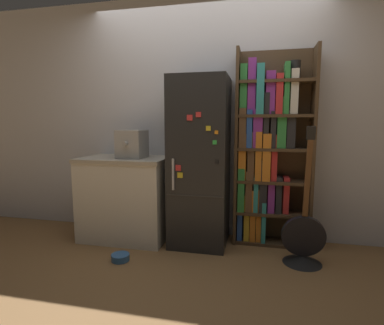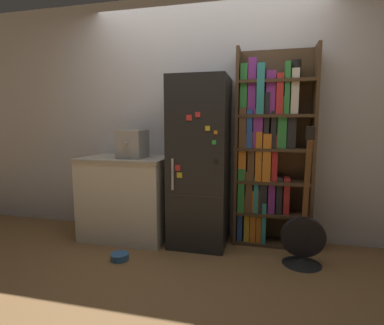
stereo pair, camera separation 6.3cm
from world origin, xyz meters
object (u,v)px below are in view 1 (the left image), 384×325
at_px(espresso_machine, 132,144).
at_px(pet_bowl, 120,257).
at_px(guitar, 303,245).
at_px(refrigerator, 200,162).
at_px(bookshelf, 266,150).

distance_m(espresso_machine, pet_bowl, 1.13).
bearing_deg(pet_bowl, espresso_machine, 99.60).
distance_m(guitar, pet_bowl, 1.65).
height_order(refrigerator, guitar, refrigerator).
bearing_deg(guitar, espresso_machine, 172.68).
distance_m(refrigerator, espresso_machine, 0.74).
relative_size(guitar, pet_bowl, 7.31).
bearing_deg(refrigerator, guitar, -15.19).
bearing_deg(refrigerator, espresso_machine, -176.00).
height_order(bookshelf, pet_bowl, bookshelf).
relative_size(bookshelf, espresso_machine, 5.75).
bearing_deg(bookshelf, pet_bowl, -150.21).
relative_size(refrigerator, pet_bowl, 10.15).
xyz_separation_m(refrigerator, pet_bowl, (-0.63, -0.58, -0.82)).
bearing_deg(refrigerator, bookshelf, 13.59).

